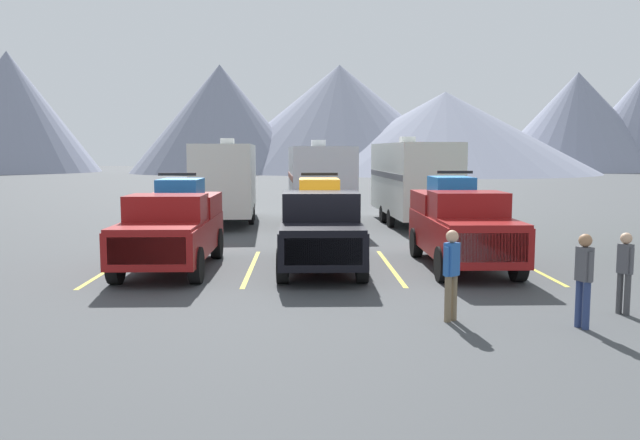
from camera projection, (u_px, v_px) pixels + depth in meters
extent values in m
plane|color=#3F4244|center=(322.00, 273.00, 16.74)|extent=(240.00, 240.00, 0.00)
cube|color=maroon|center=(171.00, 237.00, 17.16)|extent=(2.11, 5.41, 0.89)
cube|color=maroon|center=(154.00, 228.00, 15.18)|extent=(2.01, 1.52, 0.08)
cube|color=maroon|center=(167.00, 209.00, 16.59)|extent=(1.97, 1.41, 0.72)
cube|color=slate|center=(162.00, 209.00, 16.03)|extent=(1.84, 0.21, 0.53)
cube|color=maroon|center=(181.00, 205.00, 18.53)|extent=(2.06, 2.49, 0.60)
cube|color=silver|center=(147.00, 251.00, 14.50)|extent=(1.78, 0.07, 0.62)
cylinder|color=black|center=(196.00, 265.00, 15.41)|extent=(0.28, 0.89, 0.89)
cylinder|color=black|center=(116.00, 266.00, 15.36)|extent=(0.28, 0.89, 0.89)
cylinder|color=black|center=(217.00, 243.00, 19.06)|extent=(0.28, 0.89, 0.89)
cylinder|color=black|center=(152.00, 244.00, 19.01)|extent=(0.28, 0.89, 0.89)
cube|color=blue|center=(181.00, 187.00, 18.48)|extent=(1.15, 1.59, 0.45)
cylinder|color=black|center=(194.00, 188.00, 17.95)|extent=(0.18, 0.44, 0.44)
cylinder|color=black|center=(160.00, 188.00, 17.92)|extent=(0.18, 0.44, 0.44)
cylinder|color=black|center=(200.00, 186.00, 19.03)|extent=(0.18, 0.44, 0.44)
cylinder|color=black|center=(168.00, 186.00, 19.01)|extent=(0.18, 0.44, 0.44)
cube|color=black|center=(177.00, 174.00, 17.99)|extent=(1.05, 0.08, 0.08)
cube|color=black|center=(320.00, 237.00, 17.35)|extent=(2.10, 5.73, 0.89)
cube|color=black|center=(322.00, 228.00, 15.25)|extent=(2.01, 1.61, 0.08)
cube|color=black|center=(321.00, 207.00, 16.74)|extent=(1.97, 1.50, 0.80)
cube|color=slate|center=(321.00, 208.00, 16.15)|extent=(1.84, 0.23, 0.59)
cube|color=black|center=(319.00, 204.00, 18.80)|extent=(2.05, 2.64, 0.61)
cube|color=silver|center=(323.00, 251.00, 14.53)|extent=(1.77, 0.07, 0.62)
cylinder|color=black|center=(362.00, 266.00, 15.48)|extent=(0.28, 0.85, 0.85)
cylinder|color=black|center=(282.00, 266.00, 15.44)|extent=(0.28, 0.85, 0.85)
cylinder|color=black|center=(350.00, 243.00, 19.35)|extent=(0.28, 0.85, 0.85)
cylinder|color=black|center=(287.00, 243.00, 19.31)|extent=(0.28, 0.85, 0.85)
cube|color=orange|center=(319.00, 186.00, 18.75)|extent=(1.15, 1.69, 0.45)
cylinder|color=black|center=(336.00, 188.00, 18.18)|extent=(0.18, 0.44, 0.44)
cylinder|color=black|center=(303.00, 188.00, 18.16)|extent=(0.18, 0.44, 0.44)
cylinder|color=black|center=(334.00, 185.00, 19.33)|extent=(0.18, 0.44, 0.44)
cylinder|color=black|center=(303.00, 185.00, 19.31)|extent=(0.18, 0.44, 0.44)
cube|color=black|center=(319.00, 174.00, 18.24)|extent=(1.04, 0.08, 0.08)
cube|color=maroon|center=(462.00, 234.00, 17.44)|extent=(2.04, 5.47, 0.97)
cube|color=maroon|center=(483.00, 223.00, 15.43)|extent=(1.94, 1.54, 0.08)
cube|color=maroon|center=(468.00, 205.00, 16.86)|extent=(1.90, 1.43, 0.71)
cube|color=slate|center=(473.00, 206.00, 16.29)|extent=(1.78, 0.21, 0.53)
cube|color=maroon|center=(451.00, 202.00, 18.82)|extent=(1.99, 2.52, 0.57)
cube|color=silver|center=(491.00, 248.00, 14.75)|extent=(1.72, 0.07, 0.68)
cylinder|color=black|center=(518.00, 264.00, 15.67)|extent=(0.28, 0.87, 0.87)
cylinder|color=black|center=(443.00, 264.00, 15.62)|extent=(0.28, 0.87, 0.87)
cylinder|color=black|center=(477.00, 242.00, 19.36)|extent=(0.28, 0.87, 0.87)
cylinder|color=black|center=(416.00, 242.00, 19.32)|extent=(0.28, 0.87, 0.87)
cube|color=blue|center=(451.00, 184.00, 18.77)|extent=(1.12, 1.61, 0.45)
cylinder|color=black|center=(471.00, 186.00, 18.23)|extent=(0.18, 0.44, 0.44)
cylinder|color=black|center=(440.00, 186.00, 18.21)|extent=(0.18, 0.44, 0.44)
cylinder|color=black|center=(462.00, 184.00, 19.33)|extent=(0.18, 0.44, 0.44)
cylinder|color=black|center=(432.00, 184.00, 19.31)|extent=(0.18, 0.44, 0.44)
cube|color=black|center=(455.00, 172.00, 18.28)|extent=(1.01, 0.08, 0.08)
cube|color=gold|center=(111.00, 268.00, 17.46)|extent=(0.12, 5.50, 0.01)
cube|color=gold|center=(251.00, 267.00, 17.56)|extent=(0.12, 5.50, 0.01)
cube|color=gold|center=(390.00, 267.00, 17.66)|extent=(0.12, 5.50, 0.01)
cube|color=gold|center=(527.00, 266.00, 17.77)|extent=(0.12, 5.50, 0.01)
cube|color=silver|center=(226.00, 178.00, 28.49)|extent=(2.80, 7.95, 2.93)
cube|color=#595960|center=(198.00, 175.00, 28.38)|extent=(0.38, 7.52, 0.24)
cube|color=silver|center=(227.00, 142.00, 29.48)|extent=(0.63, 0.73, 0.30)
cube|color=#333333|center=(219.00, 227.00, 24.19)|extent=(0.18, 1.20, 0.12)
cylinder|color=black|center=(251.00, 216.00, 27.82)|extent=(0.26, 0.77, 0.76)
cylinder|color=black|center=(199.00, 216.00, 27.65)|extent=(0.26, 0.77, 0.76)
cylinder|color=black|center=(252.00, 212.00, 29.68)|extent=(0.26, 0.77, 0.76)
cylinder|color=black|center=(204.00, 212.00, 29.51)|extent=(0.26, 0.77, 0.76)
cube|color=silver|center=(320.00, 180.00, 27.70)|extent=(2.84, 6.30, 2.83)
cube|color=brown|center=(290.00, 176.00, 27.59)|extent=(0.31, 5.93, 0.24)
cube|color=silver|center=(318.00, 143.00, 28.45)|extent=(0.63, 0.73, 0.30)
cube|color=#333333|center=(327.00, 227.00, 24.21)|extent=(0.18, 1.20, 0.12)
cylinder|color=black|center=(349.00, 217.00, 27.22)|extent=(0.26, 0.77, 0.76)
cylinder|color=black|center=(294.00, 218.00, 27.04)|extent=(0.26, 0.77, 0.76)
cylinder|color=black|center=(345.00, 214.00, 28.69)|extent=(0.26, 0.77, 0.76)
cylinder|color=black|center=(292.00, 214.00, 28.51)|extent=(0.26, 0.77, 0.76)
cube|color=silver|center=(412.00, 178.00, 27.56)|extent=(2.76, 7.90, 2.98)
cube|color=#595960|center=(385.00, 175.00, 27.46)|extent=(0.38, 7.48, 0.24)
cube|color=silver|center=(407.00, 140.00, 28.55)|extent=(0.63, 0.73, 0.30)
cube|color=#333333|center=(439.00, 230.00, 23.29)|extent=(0.18, 1.20, 0.12)
cylinder|color=black|center=(443.00, 218.00, 26.90)|extent=(0.26, 0.77, 0.76)
cylinder|color=black|center=(391.00, 218.00, 26.73)|extent=(0.26, 0.77, 0.76)
cylinder|color=black|center=(431.00, 214.00, 28.75)|extent=(0.26, 0.77, 0.76)
cylinder|color=black|center=(383.00, 214.00, 28.59)|extent=(0.26, 0.77, 0.76)
cylinder|color=navy|center=(586.00, 306.00, 11.45)|extent=(0.13, 0.13, 0.87)
cylinder|color=navy|center=(579.00, 303.00, 11.61)|extent=(0.13, 0.13, 0.87)
cube|color=#4C4C51|center=(584.00, 264.00, 11.45)|extent=(0.28, 0.31, 0.61)
sphere|color=#9E704C|center=(585.00, 240.00, 11.40)|extent=(0.23, 0.23, 0.23)
cylinder|color=#4C4C51|center=(590.00, 267.00, 11.33)|extent=(0.10, 0.10, 0.55)
cylinder|color=#4C4C51|center=(578.00, 264.00, 11.58)|extent=(0.10, 0.10, 0.55)
cylinder|color=#726047|center=(448.00, 299.00, 11.95)|extent=(0.13, 0.13, 0.87)
cylinder|color=#726047|center=(454.00, 298.00, 12.07)|extent=(0.13, 0.13, 0.87)
cube|color=#2659A5|center=(452.00, 259.00, 11.93)|extent=(0.32, 0.32, 0.62)
sphere|color=tan|center=(452.00, 236.00, 11.89)|extent=(0.24, 0.24, 0.24)
cylinder|color=#2659A5|center=(447.00, 262.00, 11.84)|extent=(0.10, 0.10, 0.55)
cylinder|color=#2659A5|center=(456.00, 260.00, 12.03)|extent=(0.10, 0.10, 0.55)
cylinder|color=#3F3F42|center=(620.00, 293.00, 12.59)|extent=(0.12, 0.12, 0.81)
cylinder|color=#3F3F42|center=(627.00, 295.00, 12.45)|extent=(0.12, 0.12, 0.81)
cube|color=#4C4C51|center=(625.00, 259.00, 12.44)|extent=(0.28, 0.30, 0.58)
sphere|color=tan|center=(626.00, 238.00, 12.40)|extent=(0.22, 0.22, 0.22)
cylinder|color=#4C4C51|center=(619.00, 259.00, 12.56)|extent=(0.09, 0.09, 0.52)
cylinder|color=#4C4C51|center=(631.00, 261.00, 12.33)|extent=(0.09, 0.09, 0.52)
cone|color=gray|center=(9.00, 112.00, 95.61)|extent=(25.73, 25.73, 17.90)
cone|color=gray|center=(220.00, 119.00, 93.97)|extent=(26.36, 26.36, 15.68)
cone|color=gray|center=(339.00, 118.00, 99.65)|extent=(40.70, 40.70, 16.39)
cone|color=gray|center=(445.00, 132.00, 93.11)|extent=(43.09, 43.09, 11.67)
cone|color=gray|center=(577.00, 122.00, 103.20)|extent=(28.38, 28.38, 15.70)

